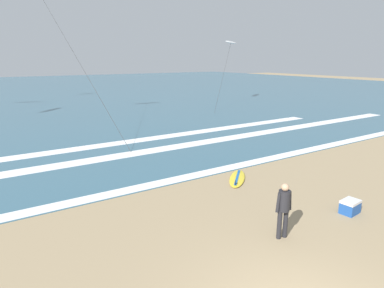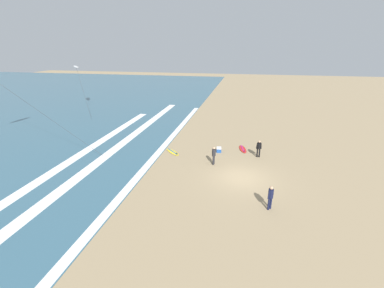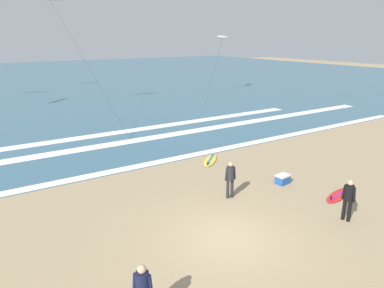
% 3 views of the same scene
% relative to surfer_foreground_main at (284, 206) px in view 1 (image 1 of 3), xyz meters
% --- Properties ---
extents(ocean_surface, '(140.00, 90.00, 0.01)m').
position_rel_surfer_foreground_main_xyz_m(ocean_surface, '(-1.97, 50.09, -0.95)').
color(ocean_surface, '#386075').
rests_on(ocean_surface, ground).
extents(wave_foam_shoreline, '(45.25, 0.65, 0.01)m').
position_rel_surfer_foreground_main_xyz_m(wave_foam_shoreline, '(-1.43, 5.49, -0.94)').
color(wave_foam_shoreline, white).
rests_on(wave_foam_shoreline, ocean_surface).
extents(wave_foam_mid_break, '(53.19, 1.00, 0.01)m').
position_rel_surfer_foreground_main_xyz_m(wave_foam_mid_break, '(-3.84, 9.97, -0.94)').
color(wave_foam_mid_break, white).
rests_on(wave_foam_mid_break, ocean_surface).
extents(wave_foam_outer_break, '(37.88, 0.98, 0.01)m').
position_rel_surfer_foreground_main_xyz_m(wave_foam_outer_break, '(-3.27, 12.49, -0.94)').
color(wave_foam_outer_break, white).
rests_on(wave_foam_outer_break, ocean_surface).
extents(surfer_foreground_main, '(0.52, 0.32, 1.60)m').
position_rel_surfer_foreground_main_xyz_m(surfer_foreground_main, '(0.00, 0.00, 0.00)').
color(surfer_foreground_main, '#232328').
rests_on(surfer_foreground_main, ground).
extents(surfboard_foreground_flat, '(1.92, 1.90, 0.25)m').
position_rel_surfer_foreground_main_xyz_m(surfboard_foreground_flat, '(1.94, 4.17, -0.91)').
color(surfboard_foreground_flat, yellow).
rests_on(surfboard_foreground_flat, ground).
extents(kite_white_mid_center, '(7.68, 6.61, 6.73)m').
position_rel_surfer_foreground_main_xyz_m(kite_white_mid_center, '(17.38, 23.73, 5.52)').
color(kite_white_mid_center, white).
rests_on(kite_white_mid_center, ground).
extents(cooler_box, '(0.65, 0.51, 0.44)m').
position_rel_surfer_foreground_main_xyz_m(cooler_box, '(2.98, -0.14, -0.74)').
color(cooler_box, '#1E4C9E').
rests_on(cooler_box, ground).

